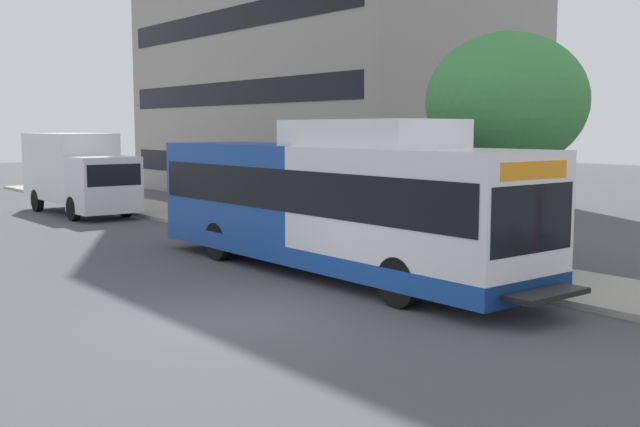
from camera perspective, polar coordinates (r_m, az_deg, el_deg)
The scene contains 6 objects.
ground_plane at distance 21.12m, azimuth -17.92°, elevation -3.31°, with size 120.00×120.00×0.00m, color #4C4C51.
sidewalk_curb at distance 22.82m, azimuth 0.62°, elevation -2.11°, with size 3.00×56.00×0.14m, color #A8A399.
transit_bus at distance 17.96m, azimuth 0.80°, elevation 0.82°, with size 2.58×12.25×3.65m.
street_tree_near_stop at distance 19.42m, azimuth 13.82°, elevation 8.17°, with size 3.97×3.97×5.67m.
box_truck_background at distance 32.19m, azimuth -17.77°, elevation 3.07°, with size 2.32×7.01×3.25m.
lattice_comm_tower at distance 52.25m, azimuth -12.56°, elevation 12.09°, with size 1.10×1.10×26.50m.
Camera 1 is at (-7.19, -11.56, 3.46)m, focal length 42.56 mm.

